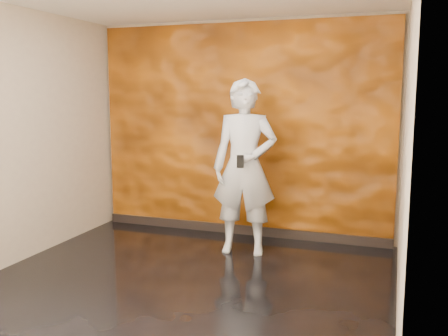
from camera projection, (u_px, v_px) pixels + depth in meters
room at (179, 144)px, 4.68m from camera, size 4.02×4.02×2.81m
feature_wall at (241, 131)px, 6.51m from camera, size 3.90×0.06×2.75m
baseboard at (240, 229)px, 6.67m from camera, size 3.90×0.04×0.12m
man at (245, 167)px, 5.77m from camera, size 0.81×0.59×2.03m
phone at (240, 162)px, 5.48m from camera, size 0.08×0.04×0.14m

